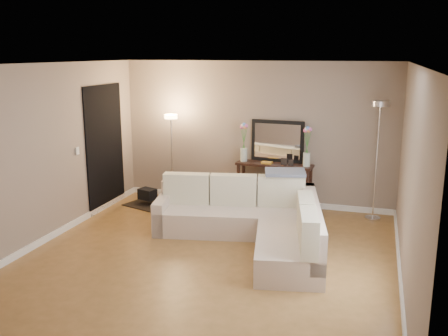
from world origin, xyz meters
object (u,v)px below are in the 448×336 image
(console_table, at_px, (269,183))
(floor_lamp_unlit, at_px, (378,137))
(sectional_sofa, at_px, (255,221))
(floor_lamp_lit, at_px, (171,141))

(console_table, bearing_deg, floor_lamp_unlit, -2.39)
(sectional_sofa, distance_m, floor_lamp_lit, 2.58)
(sectional_sofa, bearing_deg, console_table, 94.57)
(floor_lamp_unlit, bearing_deg, sectional_sofa, -136.84)
(floor_lamp_lit, distance_m, floor_lamp_unlit, 3.61)
(floor_lamp_unlit, bearing_deg, console_table, 177.61)
(sectional_sofa, distance_m, floor_lamp_unlit, 2.53)
(console_table, relative_size, floor_lamp_lit, 0.83)
(sectional_sofa, height_order, console_table, sectional_sofa)
(console_table, bearing_deg, floor_lamp_lit, -174.97)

